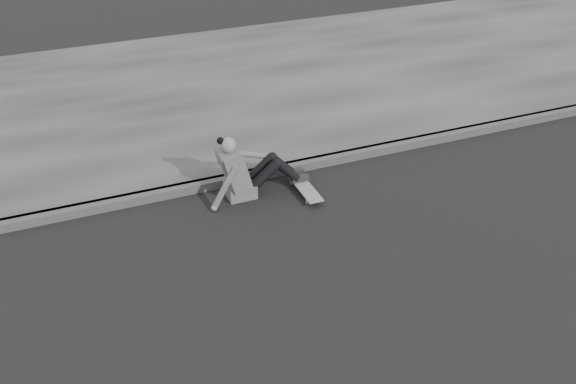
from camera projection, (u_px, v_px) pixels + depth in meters
name	position (u px, v px, depth m)	size (l,w,h in m)	color
ground	(449.00, 265.00, 7.10)	(80.00, 80.00, 0.00)	black
curb	(345.00, 156.00, 9.09)	(24.00, 0.16, 0.12)	#444444
sidewalk	(270.00, 81.00, 11.47)	(24.00, 6.00, 0.12)	#3E3E3E
skateboard	(305.00, 188.00, 8.35)	(0.20, 0.78, 0.09)	gray
seated_woman	(244.00, 170.00, 8.15)	(1.38, 0.46, 0.88)	#5A5A5C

